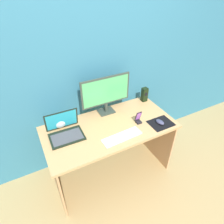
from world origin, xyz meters
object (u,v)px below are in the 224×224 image
phone_in_dock (138,119)px  fishbowl (59,120)px  monitor (106,93)px  keyboard_external (122,137)px  laptop (65,131)px  mouse (160,122)px  speaker_right (144,95)px

phone_in_dock → fishbowl: bearing=156.9°
monitor → keyboard_external: bearing=-96.1°
laptop → monitor: bearing=17.3°
laptop → mouse: 0.98m
phone_in_dock → laptop: bearing=167.4°
laptop → mouse: (0.94, -0.29, -0.03)m
keyboard_external → laptop: bearing=146.2°
speaker_right → phone_in_dock: 0.45m
fishbowl → phone_in_dock: bearing=-23.1°
fishbowl → keyboard_external: fishbowl is taller
keyboard_external → phone_in_dock: size_ratio=2.96×
fishbowl → keyboard_external: 0.66m
fishbowl → keyboard_external: (0.49, -0.44, -0.07)m
monitor → speaker_right: (0.52, -0.00, -0.16)m
keyboard_external → phone_in_dock: (0.27, 0.12, 0.04)m
laptop → phone_in_dock: (0.75, -0.17, 0.00)m
speaker_right → phone_in_dock: bearing=-132.7°
fishbowl → keyboard_external: bearing=-42.0°
speaker_right → laptop: (-1.05, -0.16, -0.04)m
monitor → mouse: 0.66m
keyboard_external → mouse: (0.46, -0.00, 0.02)m
phone_in_dock → mouse: bearing=-32.5°
keyboard_external → phone_in_dock: 0.30m
monitor → laptop: (-0.53, -0.16, -0.20)m
mouse → phone_in_dock: size_ratio=0.73×
monitor → speaker_right: 0.55m
fishbowl → mouse: (0.95, -0.45, -0.05)m
monitor → fishbowl: (-0.54, -0.01, -0.18)m
monitor → phone_in_dock: size_ratio=4.11×
speaker_right → keyboard_external: 0.73m
monitor → fishbowl: size_ratio=3.58×
laptop → fishbowl: bearing=94.6°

